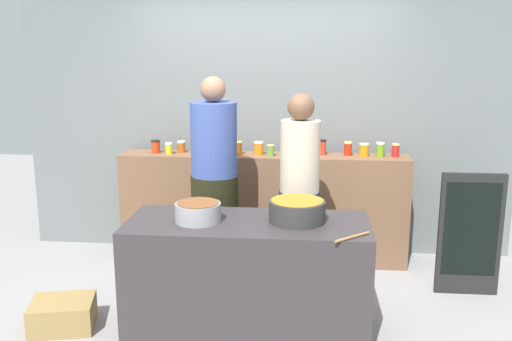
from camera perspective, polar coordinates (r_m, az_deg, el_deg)
The scene contains 26 objects.
ground at distance 4.53m, azimuth -0.42°, elevation -14.08°, with size 12.00×12.00×0.00m, color gray.
storefront_wall at distance 5.51m, azimuth 1.05°, elevation 7.06°, with size 4.80×0.12×3.00m, color slate.
display_shelf at distance 5.36m, azimuth 0.74°, elevation -3.82°, with size 2.70×0.36×1.03m, color brown.
prep_table at distance 4.08m, azimuth -0.85°, elevation -10.76°, with size 1.70×0.70×0.83m, color #322D30.
preserve_jar_0 at distance 5.40m, azimuth -10.18°, elevation 2.42°, with size 0.09×0.09×0.12m.
preserve_jar_1 at distance 5.32m, azimuth -8.86°, elevation 2.24°, with size 0.07×0.07×0.11m.
preserve_jar_2 at distance 5.38m, azimuth -7.60°, elevation 2.41°, with size 0.08×0.08×0.11m.
preserve_jar_3 at distance 5.24m, azimuth -5.73°, elevation 2.25°, with size 0.07×0.07×0.12m.
preserve_jar_4 at distance 5.31m, azimuth -2.89°, elevation 2.40°, with size 0.08×0.08×0.11m.
preserve_jar_5 at distance 5.23m, azimuth -1.90°, elevation 2.30°, with size 0.09×0.09×0.12m.
preserve_jar_6 at distance 5.24m, azimuth 0.28°, elevation 2.30°, with size 0.09×0.09×0.12m.
preserve_jar_7 at distance 5.17m, azimuth 1.50°, elevation 2.06°, with size 0.07×0.07×0.10m.
preserve_jar_8 at distance 5.15m, azimuth 3.55°, elevation 2.20°, with size 0.08×0.08×0.14m.
preserve_jar_9 at distance 5.15m, azimuth 4.62°, elevation 2.03°, with size 0.09×0.09×0.11m.
preserve_jar_10 at distance 5.25m, azimuth 6.72°, elevation 2.38°, with size 0.08×0.08×0.14m.
preserve_jar_11 at distance 5.26m, azimuth 9.33°, elevation 2.22°, with size 0.08×0.08×0.13m.
preserve_jar_12 at distance 5.24m, azimuth 10.92°, elevation 2.07°, with size 0.09×0.09×0.12m.
preserve_jar_13 at distance 5.26m, azimuth 12.53°, elevation 2.10°, with size 0.08×0.08×0.13m.
preserve_jar_14 at distance 5.28m, azimuth 14.01°, elevation 2.00°, with size 0.07×0.07×0.12m.
cooking_pot_left at distance 3.94m, azimuth -5.92°, elevation -4.23°, with size 0.32×0.32×0.14m.
cooking_pot_center at distance 3.93m, azimuth 4.20°, elevation -4.12°, with size 0.40×0.40×0.15m.
wooden_spoon at distance 3.65m, azimuth 9.76°, elevation -6.68°, with size 0.02×0.02×0.30m, color #9E703D.
cook_with_tongs at distance 4.68m, azimuth -4.21°, elevation -2.54°, with size 0.39×0.39×1.79m.
cook_in_cap at distance 4.46m, azimuth 4.41°, elevation -3.87°, with size 0.32×0.32×1.68m.
bread_crate at distance 4.47m, azimuth -19.07°, elevation -13.67°, with size 0.44×0.36×0.21m, color olive.
chalkboard_sign at distance 4.94m, azimuth 20.94°, elevation -6.06°, with size 0.51×0.05×1.03m.
Camera 1 is at (0.40, -4.02, 2.03)m, focal length 39.32 mm.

